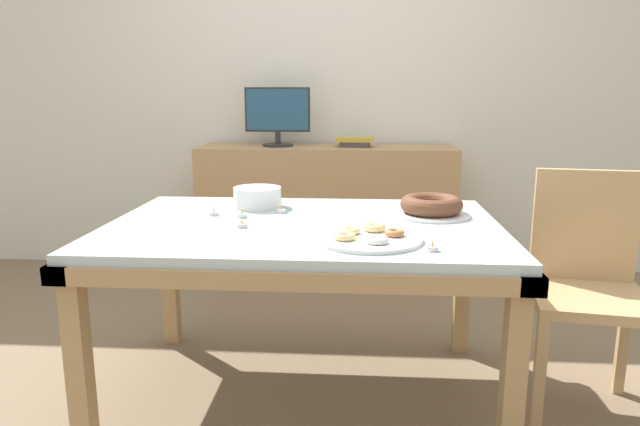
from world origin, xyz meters
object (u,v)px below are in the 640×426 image
tealight_right_edge (214,213)px  computer_monitor (278,117)px  book_stack (355,142)px  cake_chocolate_round (431,207)px  tealight_near_front (281,211)px  tealight_centre (432,248)px  plate_stack (257,197)px  tealight_near_cakes (242,225)px  tealight_left_edge (242,215)px  pastry_platter (368,237)px  chair (587,279)px

tealight_right_edge → computer_monitor: bearing=87.4°
computer_monitor → tealight_right_edge: size_ratio=10.60×
book_stack → tealight_right_edge: size_ratio=6.04×
cake_chocolate_round → tealight_near_front: size_ratio=7.96×
cake_chocolate_round → tealight_right_edge: (-0.90, -0.06, -0.03)m
tealight_centre → tealight_near_front: (-0.57, 0.55, 0.00)m
plate_stack → tealight_near_front: bearing=-43.3°
plate_stack → tealight_right_edge: (-0.15, -0.18, -0.03)m
computer_monitor → tealight_centre: bearing=-68.1°
tealight_near_cakes → tealight_left_edge: same height
pastry_platter → tealight_near_front: pastry_platter is taller
cake_chocolate_round → computer_monitor: bearing=121.1°
computer_monitor → tealight_centre: size_ratio=10.60×
chair → book_stack: size_ratio=3.89×
chair → tealight_near_cakes: bearing=-174.7°
book_stack → tealight_centre: book_stack is taller
cake_chocolate_round → plate_stack: (-0.75, 0.12, 0.01)m
chair → pastry_platter: bearing=-162.0°
chair → plate_stack: bearing=169.1°
tealight_right_edge → tealight_near_front: 0.28m
computer_monitor → tealight_centre: (0.77, -1.92, -0.33)m
plate_stack → tealight_centre: 0.95m
cake_chocolate_round → plate_stack: size_ratio=1.52×
plate_stack → pastry_platter: bearing=-48.2°
tealight_right_edge → tealight_left_edge: size_ratio=1.00×
cake_chocolate_round → book_stack: bearing=103.4°
plate_stack → tealight_centre: bearing=-43.8°
cake_chocolate_round → tealight_left_edge: size_ratio=7.96×
chair → plate_stack: chair is taller
book_stack → plate_stack: bearing=-108.2°
computer_monitor → tealight_right_edge: computer_monitor is taller
chair → tealight_near_front: 1.25m
tealight_right_edge → tealight_centre: bearing=-29.8°
plate_stack → tealight_near_front: size_ratio=5.25×
computer_monitor → cake_chocolate_round: (0.83, -1.38, -0.30)m
tealight_near_front → book_stack: bearing=77.8°
tealight_near_front → pastry_platter: bearing=-49.6°
book_stack → pastry_platter: book_stack is taller
book_stack → tealight_near_cakes: bearing=-103.9°
chair → cake_chocolate_round: chair is taller
book_stack → tealight_near_front: 1.42m
cake_chocolate_round → tealight_centre: 0.54m
book_stack → tealight_left_edge: book_stack is taller
pastry_platter → tealight_near_cakes: bearing=161.7°
plate_stack → tealight_left_edge: 0.22m
tealight_centre → tealight_left_edge: bearing=147.9°
plate_stack → tealight_left_edge: plate_stack is taller
cake_chocolate_round → plate_stack: bearing=170.9°
chair → tealight_right_edge: 1.51m
plate_stack → tealight_left_edge: size_ratio=5.25×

